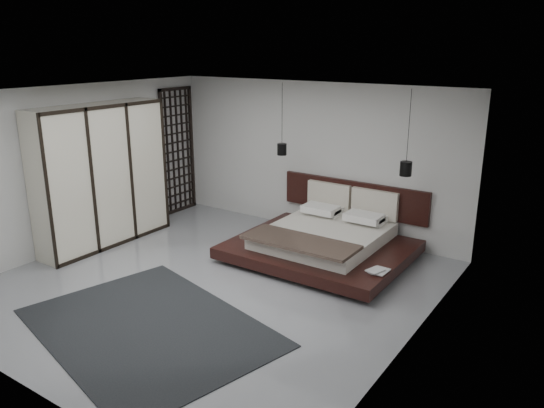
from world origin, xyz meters
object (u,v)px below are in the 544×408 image
Objects in this scene: bed at (325,240)px; pendant_right at (406,168)px; wardrobe at (101,176)px; rug at (148,327)px; pendant_left at (282,149)px; lattice_screen at (178,151)px.

pendant_right is at bearing 21.12° from bed.
rug is (2.87, -1.71, -1.23)m from wardrobe.
bed reaches higher than rug.
pendant_left is at bearing 180.00° from pendant_right.
lattice_screen reaches higher than bed.
wardrobe is (-3.56, -1.63, 0.95)m from bed.
pendant_left reaches higher than lattice_screen.
lattice_screen is 1.95× the size of pendant_right.
wardrobe reaches higher than bed.
wardrobe is at bearing 149.11° from rug.
bed is at bearing -8.12° from lattice_screen.
pendant_right reaches higher than lattice_screen.
rug is at bearing -115.98° from pendant_right.
lattice_screen reaches higher than rug.
lattice_screen is at bearing 96.61° from wardrobe.
rug is at bearing -101.70° from bed.
pendant_right is (2.31, 0.00, -0.06)m from pendant_left.
lattice_screen is at bearing 178.87° from pendant_right.
wardrobe is (0.25, -2.17, -0.06)m from lattice_screen.
lattice_screen is 5.15m from rug.
pendant_left is 0.95× the size of pendant_right.
lattice_screen is 0.93× the size of bed.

